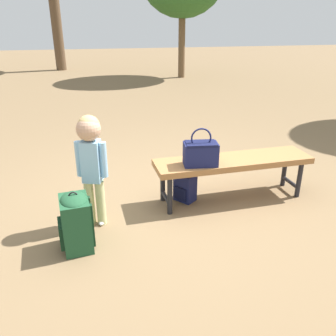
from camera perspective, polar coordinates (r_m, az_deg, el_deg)
ground_plane at (r=3.58m, az=0.72°, el=-6.13°), size 40.00×40.00×0.00m
park_bench at (r=3.62m, az=10.48°, el=0.68°), size 1.61×0.46×0.45m
handbag at (r=3.35m, az=5.30°, el=2.50°), size 0.34×0.22×0.37m
child_standing at (r=3.08m, az=-12.36°, el=2.21°), size 0.27×0.21×1.02m
backpack_large at (r=2.96m, az=-14.72°, el=-8.18°), size 0.29×0.32×0.51m
backpack_small at (r=3.62m, az=2.78°, el=-2.81°), size 0.24×0.25×0.34m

